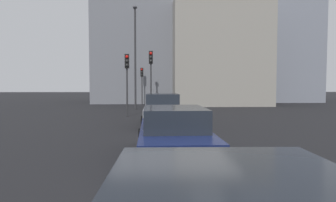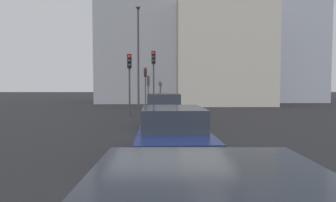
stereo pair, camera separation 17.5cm
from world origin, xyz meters
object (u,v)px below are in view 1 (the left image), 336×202
Objects in this scene: traffic_light_near_right at (142,78)px; traffic_light_far_left at (151,69)px; car_silver_lead at (162,110)px; traffic_light_near_left at (127,72)px; car_navy_second at (174,134)px; street_lamp_kerbside at (135,50)px.

traffic_light_far_left is at bearing 9.34° from traffic_light_near_right.
traffic_light_near_left reaches higher than car_silver_lead.
traffic_light_near_right is at bearing -172.76° from traffic_light_far_left.
traffic_light_far_left is at bearing 137.16° from traffic_light_near_left.
traffic_light_far_left is (-9.33, -1.11, 0.44)m from traffic_light_near_right.
car_navy_second is 1.28× the size of traffic_light_near_right.
car_navy_second is at bearing 7.62° from traffic_light_near_right.
traffic_light_near_right is (11.45, -0.36, -0.14)m from traffic_light_near_left.
traffic_light_near_left is at bearing 0.76° from traffic_light_near_right.
street_lamp_kerbside is (3.39, 1.34, 1.72)m from traffic_light_far_left.
traffic_light_far_left is (2.12, -1.47, 0.30)m from traffic_light_near_left.
car_silver_lead is at bearing 19.69° from traffic_light_near_left.
traffic_light_near_left is at bearing 10.63° from car_navy_second.
street_lamp_kerbside is at bearing 11.37° from car_silver_lead.
street_lamp_kerbside reaches higher than traffic_light_near_left.
traffic_light_near_right is at bearing 170.10° from traffic_light_near_left.
traffic_light_far_left reaches higher than car_silver_lead.
car_navy_second is 22.61m from traffic_light_near_right.
car_silver_lead is 15.77m from traffic_light_near_right.
traffic_light_far_left reaches higher than car_navy_second.
traffic_light_near_left is at bearing -34.29° from traffic_light_far_left.
car_navy_second is 11.44m from traffic_light_near_left.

